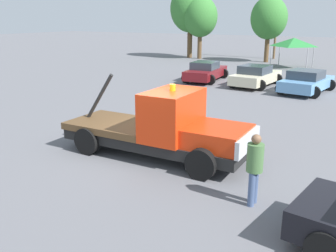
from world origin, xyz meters
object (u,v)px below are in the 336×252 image
at_px(tow_truck, 164,129).
at_px(tree_center, 200,17).
at_px(tree_right, 269,18).
at_px(utility_pole, 277,12).
at_px(person_near_truck, 255,165).
at_px(canopy_tent_green, 294,42).
at_px(tree_left, 190,9).
at_px(parked_car_maroon, 206,71).
at_px(traffic_cone, 157,114).
at_px(parked_car_cream, 256,76).
at_px(parked_car_skyblue, 306,82).

height_order(tow_truck, tree_center, tree_center).
relative_size(tree_right, utility_pole, 0.68).
relative_size(person_near_truck, canopy_tent_green, 0.58).
bearing_deg(tree_left, canopy_tent_green, -16.99).
distance_m(tree_left, utility_pole, 8.96).
xyz_separation_m(tree_left, utility_pole, (8.36, 3.21, -0.29)).
height_order(tow_truck, parked_car_maroon, tow_truck).
relative_size(tree_left, tree_center, 1.19).
bearing_deg(tree_center, traffic_cone, -68.99).
xyz_separation_m(parked_car_cream, tree_left, (-11.57, 13.71, 4.43)).
bearing_deg(tree_center, tow_truck, -66.96).
relative_size(tow_truck, tree_left, 0.81).
bearing_deg(canopy_tent_green, utility_pole, 115.98).
distance_m(parked_car_cream, tree_right, 14.29).
relative_size(parked_car_skyblue, tree_left, 0.60).
bearing_deg(canopy_tent_green, parked_car_cream, -90.51).
height_order(parked_car_cream, tree_right, tree_right).
bearing_deg(person_near_truck, tree_right, -72.64).
height_order(canopy_tent_green, utility_pole, utility_pole).
relative_size(tow_truck, parked_car_skyblue, 1.35).
xyz_separation_m(tow_truck, traffic_cone, (-2.54, 3.73, -0.67)).
height_order(parked_car_cream, canopy_tent_green, canopy_tent_green).
bearing_deg(traffic_cone, parked_car_cream, 83.29).
distance_m(parked_car_skyblue, tree_left, 21.10).
relative_size(parked_car_maroon, tree_center, 0.73).
xyz_separation_m(person_near_truck, tree_right, (-7.80, 28.97, 3.14)).
distance_m(parked_car_maroon, utility_pole, 17.12).
distance_m(parked_car_maroon, tree_left, 16.20).
bearing_deg(utility_pole, tow_truck, -81.56).
xyz_separation_m(parked_car_cream, canopy_tent_green, (0.09, 10.14, 1.55)).
bearing_deg(parked_car_cream, parked_car_maroon, 90.34).
distance_m(parked_car_cream, canopy_tent_green, 10.26).
relative_size(tow_truck, person_near_truck, 3.51).
height_order(tow_truck, traffic_cone, tow_truck).
bearing_deg(parked_car_cream, utility_pole, 15.96).
height_order(person_near_truck, canopy_tent_green, canopy_tent_green).
xyz_separation_m(parked_car_skyblue, canopy_tent_green, (-3.13, 10.81, 1.55)).
bearing_deg(parked_car_skyblue, tree_right, 32.50).
relative_size(parked_car_maroon, canopy_tent_green, 1.54).
bearing_deg(parked_car_cream, traffic_cone, 178.51).
xyz_separation_m(person_near_truck, traffic_cone, (-5.91, 5.36, -0.75)).
bearing_deg(person_near_truck, parked_car_maroon, -59.86).
bearing_deg(tree_left, parked_car_cream, -49.83).
bearing_deg(tree_left, tree_center, -21.81).
bearing_deg(tree_right, person_near_truck, -74.93).
distance_m(canopy_tent_green, tree_left, 12.53).
distance_m(tree_left, tree_right, 8.54).
distance_m(parked_car_cream, tree_left, 18.48).
xyz_separation_m(tow_truck, parked_car_maroon, (-4.98, 14.14, -0.28)).
xyz_separation_m(canopy_tent_green, tree_left, (-11.66, 3.56, 2.87)).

